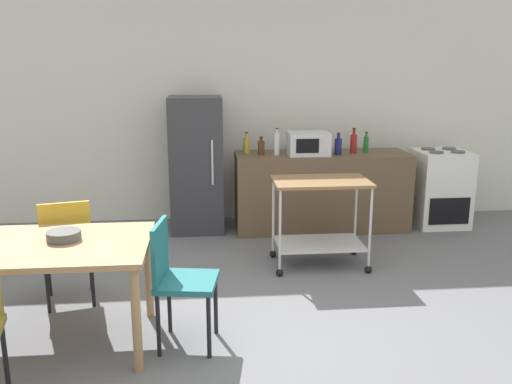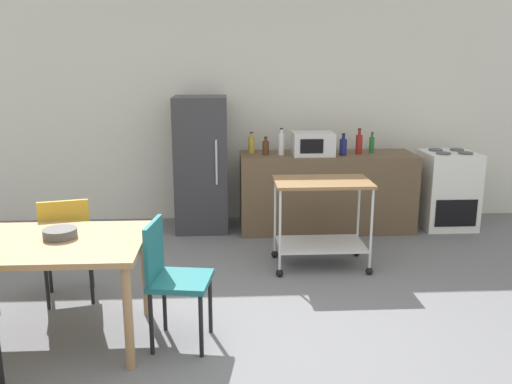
{
  "view_description": "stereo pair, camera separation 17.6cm",
  "coord_description": "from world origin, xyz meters",
  "px_view_note": "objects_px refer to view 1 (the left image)",
  "views": [
    {
      "loc": [
        -0.43,
        -3.5,
        1.95
      ],
      "look_at": [
        0.0,
        1.2,
        0.8
      ],
      "focal_mm": 38.21,
      "sensor_mm": 36.0,
      "label": 1
    },
    {
      "loc": [
        -0.26,
        -3.52,
        1.95
      ],
      "look_at": [
        0.0,
        1.2,
        0.8
      ],
      "focal_mm": 38.21,
      "sensor_mm": 36.0,
      "label": 2
    }
  ],
  "objects_px": {
    "microwave": "(308,144)",
    "refrigerator": "(196,164)",
    "dining_table": "(37,255)",
    "kitchen_cart": "(320,208)",
    "bottle_vinegar": "(261,147)",
    "bottle_sesame_oil": "(366,144)",
    "bottle_sparkling_water": "(277,144)",
    "chair_teal": "(177,275)",
    "chair_mustard": "(67,244)",
    "stove_oven": "(440,188)",
    "fruit_bowl": "(64,236)",
    "bottle_soy_sauce": "(247,145)",
    "bottle_soda": "(354,143)",
    "bottle_hot_sauce": "(338,146)"
  },
  "relations": [
    {
      "from": "bottle_vinegar",
      "to": "kitchen_cart",
      "type": "bearing_deg",
      "value": -68.43
    },
    {
      "from": "refrigerator",
      "to": "bottle_sesame_oil",
      "type": "distance_m",
      "value": 1.98
    },
    {
      "from": "fruit_bowl",
      "to": "bottle_soy_sauce",
      "type": "bearing_deg",
      "value": 60.41
    },
    {
      "from": "bottle_soy_sauce",
      "to": "bottle_vinegar",
      "type": "distance_m",
      "value": 0.2
    },
    {
      "from": "bottle_vinegar",
      "to": "fruit_bowl",
      "type": "relative_size",
      "value": 0.9
    },
    {
      "from": "bottle_hot_sauce",
      "to": "bottle_sesame_oil",
      "type": "bearing_deg",
      "value": 19.02
    },
    {
      "from": "bottle_vinegar",
      "to": "stove_oven",
      "type": "bearing_deg",
      "value": 1.57
    },
    {
      "from": "bottle_hot_sauce",
      "to": "fruit_bowl",
      "type": "distance_m",
      "value": 3.43
    },
    {
      "from": "chair_teal",
      "to": "bottle_sparkling_water",
      "type": "height_order",
      "value": "bottle_sparkling_water"
    },
    {
      "from": "bottle_soda",
      "to": "fruit_bowl",
      "type": "bearing_deg",
      "value": -137.63
    },
    {
      "from": "bottle_vinegar",
      "to": "bottle_sesame_oil",
      "type": "bearing_deg",
      "value": 3.11
    },
    {
      "from": "bottle_sparkling_water",
      "to": "chair_teal",
      "type": "bearing_deg",
      "value": -111.79
    },
    {
      "from": "microwave",
      "to": "bottle_hot_sauce",
      "type": "xyz_separation_m",
      "value": [
        0.34,
        -0.0,
        -0.03
      ]
    },
    {
      "from": "chair_teal",
      "to": "bottle_soy_sauce",
      "type": "bearing_deg",
      "value": -5.41
    },
    {
      "from": "chair_teal",
      "to": "kitchen_cart",
      "type": "xyz_separation_m",
      "value": [
        1.29,
        1.41,
        0.05
      ]
    },
    {
      "from": "chair_mustard",
      "to": "kitchen_cart",
      "type": "bearing_deg",
      "value": -176.41
    },
    {
      "from": "dining_table",
      "to": "bottle_sparkling_water",
      "type": "relative_size",
      "value": 4.91
    },
    {
      "from": "chair_mustard",
      "to": "microwave",
      "type": "xyz_separation_m",
      "value": [
        2.27,
        1.77,
        0.51
      ]
    },
    {
      "from": "chair_teal",
      "to": "bottle_vinegar",
      "type": "relative_size",
      "value": 4.3
    },
    {
      "from": "chair_teal",
      "to": "bottle_soda",
      "type": "bearing_deg",
      "value": -27.75
    },
    {
      "from": "chair_mustard",
      "to": "bottle_sesame_oil",
      "type": "distance_m",
      "value": 3.56
    },
    {
      "from": "dining_table",
      "to": "bottle_soda",
      "type": "xyz_separation_m",
      "value": [
        2.84,
        2.5,
        0.35
      ]
    },
    {
      "from": "microwave",
      "to": "refrigerator",
      "type": "bearing_deg",
      "value": 171.32
    },
    {
      "from": "fruit_bowl",
      "to": "refrigerator",
      "type": "bearing_deg",
      "value": 71.29
    },
    {
      "from": "stove_oven",
      "to": "bottle_sesame_oil",
      "type": "bearing_deg",
      "value": 179.54
    },
    {
      "from": "bottle_soy_sauce",
      "to": "bottle_sparkling_water",
      "type": "relative_size",
      "value": 0.8
    },
    {
      "from": "stove_oven",
      "to": "bottle_soy_sauce",
      "type": "height_order",
      "value": "bottle_soy_sauce"
    },
    {
      "from": "chair_teal",
      "to": "refrigerator",
      "type": "bearing_deg",
      "value": 6.7
    },
    {
      "from": "bottle_soy_sauce",
      "to": "bottle_sesame_oil",
      "type": "distance_m",
      "value": 1.39
    },
    {
      "from": "bottle_soda",
      "to": "bottle_sesame_oil",
      "type": "height_order",
      "value": "bottle_soda"
    },
    {
      "from": "fruit_bowl",
      "to": "bottle_soda",
      "type": "bearing_deg",
      "value": 42.37
    },
    {
      "from": "dining_table",
      "to": "kitchen_cart",
      "type": "distance_m",
      "value": 2.6
    },
    {
      "from": "refrigerator",
      "to": "bottle_hot_sauce",
      "type": "xyz_separation_m",
      "value": [
        1.61,
        -0.2,
        0.22
      ]
    },
    {
      "from": "chair_teal",
      "to": "kitchen_cart",
      "type": "height_order",
      "value": "chair_teal"
    },
    {
      "from": "bottle_vinegar",
      "to": "fruit_bowl",
      "type": "height_order",
      "value": "bottle_vinegar"
    },
    {
      "from": "chair_teal",
      "to": "refrigerator",
      "type": "relative_size",
      "value": 0.57
    },
    {
      "from": "stove_oven",
      "to": "fruit_bowl",
      "type": "bearing_deg",
      "value": -146.65
    },
    {
      "from": "bottle_sesame_oil",
      "to": "fruit_bowl",
      "type": "bearing_deg",
      "value": -138.74
    },
    {
      "from": "bottle_vinegar",
      "to": "bottle_soda",
      "type": "xyz_separation_m",
      "value": [
        1.07,
        0.02,
        0.03
      ]
    },
    {
      "from": "chair_mustard",
      "to": "stove_oven",
      "type": "xyz_separation_m",
      "value": [
        3.91,
        1.88,
        -0.07
      ]
    },
    {
      "from": "kitchen_cart",
      "to": "bottle_sparkling_water",
      "type": "xyz_separation_m",
      "value": [
        -0.28,
        1.12,
        0.46
      ]
    },
    {
      "from": "chair_teal",
      "to": "bottle_vinegar",
      "type": "distance_m",
      "value": 2.72
    },
    {
      "from": "bottle_vinegar",
      "to": "bottle_sparkling_water",
      "type": "relative_size",
      "value": 0.68
    },
    {
      "from": "chair_teal",
      "to": "kitchen_cart",
      "type": "relative_size",
      "value": 0.98
    },
    {
      "from": "refrigerator",
      "to": "stove_oven",
      "type": "bearing_deg",
      "value": -1.6
    },
    {
      "from": "bottle_sparkling_water",
      "to": "fruit_bowl",
      "type": "xyz_separation_m",
      "value": [
        -1.78,
        -2.39,
        -0.25
      ]
    },
    {
      "from": "chair_mustard",
      "to": "bottle_sesame_oil",
      "type": "relative_size",
      "value": 3.72
    },
    {
      "from": "stove_oven",
      "to": "fruit_bowl",
      "type": "height_order",
      "value": "stove_oven"
    },
    {
      "from": "chair_teal",
      "to": "fruit_bowl",
      "type": "relative_size",
      "value": 3.87
    },
    {
      "from": "kitchen_cart",
      "to": "refrigerator",
      "type": "bearing_deg",
      "value": 132.79
    }
  ]
}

